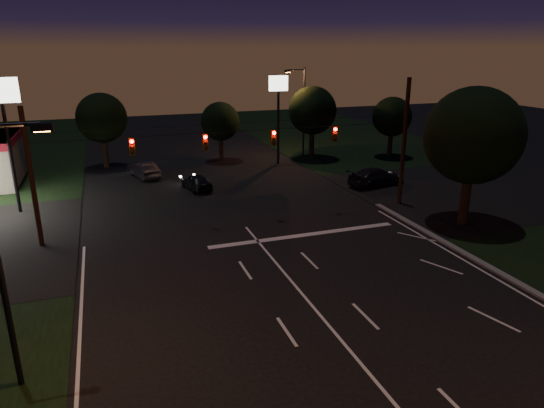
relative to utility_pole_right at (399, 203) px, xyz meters
name	(u,v)px	position (x,y,z in m)	size (l,w,h in m)	color
ground	(350,351)	(-12.00, -15.00, 0.00)	(140.00, 140.00, 0.00)	black
cross_street_right	(477,190)	(8.00, 1.00, 0.00)	(20.00, 16.00, 0.02)	black
stop_bar	(304,235)	(-9.00, -3.50, 0.01)	(12.00, 0.50, 0.01)	silver
utility_pole_right	(399,203)	(0.00, 0.00, 0.00)	(0.30, 0.30, 9.00)	black
utility_pole_left	(42,246)	(-24.00, 0.00, 0.00)	(0.28, 0.28, 8.00)	black
signal_span	(240,139)	(-12.00, -0.04, 5.50)	(24.00, 0.40, 1.56)	black
pole_sign_left_near	(3,111)	(-26.00, 7.00, 6.98)	(2.20, 0.30, 9.10)	black
pole_sign_right	(278,99)	(-4.00, 15.00, 6.24)	(1.80, 0.30, 8.40)	black
street_light_left	(4,241)	(-23.24, -13.00, 5.24)	(2.20, 0.35, 9.00)	black
street_light_right_far	(302,106)	(-0.76, 17.00, 5.24)	(2.20, 0.35, 9.00)	black
tree_right_near	(472,136)	(1.53, -4.83, 5.68)	(6.00, 6.00, 8.76)	black
tree_far_b	(102,118)	(-19.98, 19.13, 4.61)	(4.60, 4.60, 6.98)	black
tree_far_c	(220,122)	(-8.98, 18.10, 3.90)	(3.80, 3.80, 5.86)	black
tree_far_d	(312,111)	(0.02, 16.13, 4.83)	(4.80, 4.80, 7.30)	black
tree_far_e	(392,117)	(8.02, 14.11, 4.11)	(4.00, 4.00, 6.18)	black
car_oncoming_a	(196,182)	(-13.34, 8.54, 0.64)	(1.51, 3.76, 1.28)	black
car_oncoming_b	(144,170)	(-16.98, 13.80, 0.69)	(1.47, 4.22, 1.39)	black
car_cross	(376,177)	(0.94, 4.80, 0.74)	(2.07, 5.10, 1.48)	black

